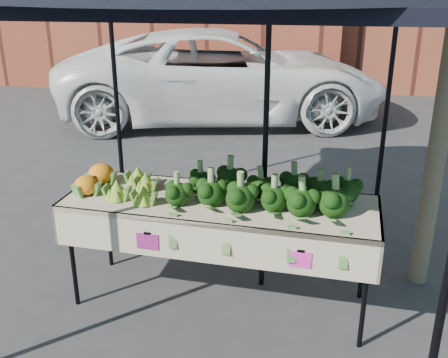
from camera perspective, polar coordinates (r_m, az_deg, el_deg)
ground at (r=4.40m, az=2.10°, el=-13.39°), size 90.00×90.00×0.00m
table at (r=4.20m, az=-0.46°, el=-7.99°), size 2.45×0.97×0.90m
canopy at (r=4.21m, az=-0.10°, el=5.64°), size 3.16×3.16×2.74m
broccoli_heap at (r=3.93m, az=4.25°, el=-0.72°), size 1.48×0.58×0.27m
romanesco_cluster at (r=4.15m, az=-9.47°, el=-0.20°), size 0.44×0.58×0.21m
cauliflower_pair at (r=4.31m, az=-14.00°, el=0.11°), size 0.24×0.44×0.19m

